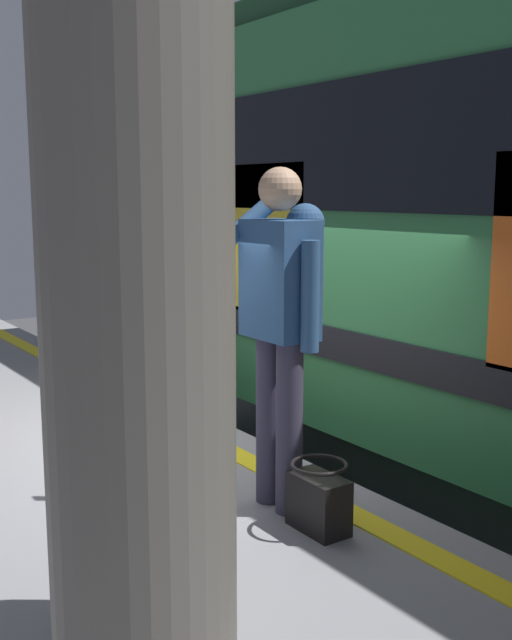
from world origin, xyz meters
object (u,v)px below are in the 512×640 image
at_px(handbag, 319,500).
at_px(station_column, 131,29).
at_px(trash_bin, 132,524).
at_px(passenger, 281,311).

relative_size(handbag, station_column, 0.09).
bearing_deg(handbag, station_column, 131.47).
bearing_deg(trash_bin, passenger, -60.21).
distance_m(handbag, trash_bin, 1.22).
relative_size(passenger, handbag, 5.10).
xyz_separation_m(passenger, station_column, (-1.79, 1.65, 0.89)).
xyz_separation_m(passenger, handbag, (-0.35, 0.02, -0.89)).
height_order(passenger, handbag, passenger).
distance_m(passenger, handbag, 0.96).
relative_size(passenger, station_column, 0.46).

